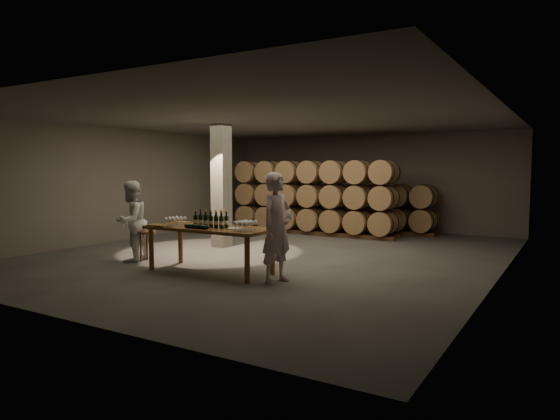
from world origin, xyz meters
The scene contains 15 objects.
room centered at (-1.80, 0.20, 1.60)m, with size 12.00×12.00×12.00m.
tasting_table centered at (0.00, -2.50, 0.80)m, with size 2.60×1.10×0.90m.
barrel_stack_back centered at (-0.57, 5.20, 0.83)m, with size 6.26×0.95×1.57m.
barrel_stack_front centered at (-0.96, 3.80, 1.20)m, with size 5.48×0.95×2.31m.
bottle_cluster centered at (0.04, -2.52, 1.02)m, with size 0.73×0.23×0.34m.
lying_bottles centered at (-0.02, -2.88, 0.94)m, with size 0.63×0.08×0.08m.
glass_cluster_left centered at (-0.89, -2.54, 1.02)m, with size 0.30×0.41×0.16m.
glass_cluster_right centered at (0.92, -2.61, 1.03)m, with size 0.31×0.42×0.18m.
plate centered at (0.62, -2.53, 0.91)m, with size 0.28×0.28×0.02m, color white.
notebook_near centered at (-0.86, -2.95, 0.92)m, with size 0.24×0.19×0.03m, color brown.
notebook_corner centered at (-1.13, -2.85, 0.91)m, with size 0.22×0.29×0.02m, color brown.
pen centered at (-0.66, -2.95, 0.91)m, with size 0.01×0.01×0.15m, color black.
stool centered at (-1.95, -2.32, 0.55)m, with size 0.40×0.40×0.67m.
person_man centered at (1.61, -2.60, 0.99)m, with size 0.72×0.47×1.98m, color beige.
person_woman centered at (-2.24, -2.48, 0.89)m, with size 0.87×0.67×1.78m, color white.
Camera 1 is at (6.21, -10.17, 2.03)m, focal length 32.00 mm.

